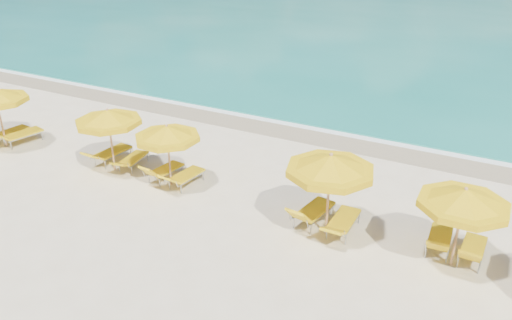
% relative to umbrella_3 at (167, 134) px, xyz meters
% --- Properties ---
extents(ground_plane, '(120.00, 120.00, 0.00)m').
position_rel_umbrella_3_xyz_m(ground_plane, '(2.87, -0.57, -1.93)').
color(ground_plane, beige).
extents(ocean, '(120.00, 80.00, 0.30)m').
position_rel_umbrella_3_xyz_m(ocean, '(2.87, 47.43, -1.93)').
color(ocean, '#147465').
rests_on(ocean, ground).
extents(wet_sand_band, '(120.00, 2.60, 0.01)m').
position_rel_umbrella_3_xyz_m(wet_sand_band, '(2.87, 6.83, -1.93)').
color(wet_sand_band, tan).
rests_on(wet_sand_band, ground).
extents(foam_line, '(120.00, 1.20, 0.03)m').
position_rel_umbrella_3_xyz_m(foam_line, '(2.87, 7.63, -1.93)').
color(foam_line, white).
rests_on(foam_line, ground).
extents(whitecap_near, '(14.00, 0.36, 0.05)m').
position_rel_umbrella_3_xyz_m(whitecap_near, '(-3.13, 16.43, -1.93)').
color(whitecap_near, white).
rests_on(whitecap_near, ground).
extents(umbrella_2, '(2.93, 2.93, 2.40)m').
position_rel_umbrella_3_xyz_m(umbrella_2, '(-2.57, -0.02, 0.12)').
color(umbrella_2, tan).
rests_on(umbrella_2, ground).
extents(umbrella_3, '(2.89, 2.89, 2.26)m').
position_rel_umbrella_3_xyz_m(umbrella_3, '(0.00, 0.00, 0.00)').
color(umbrella_3, tan).
rests_on(umbrella_3, ground).
extents(umbrella_4, '(2.84, 2.84, 2.58)m').
position_rel_umbrella_3_xyz_m(umbrella_4, '(5.85, -0.27, 0.28)').
color(umbrella_4, tan).
rests_on(umbrella_4, ground).
extents(umbrella_5, '(3.06, 3.06, 2.36)m').
position_rel_umbrella_3_xyz_m(umbrella_5, '(9.37, -0.17, 0.09)').
color(umbrella_5, tan).
rests_on(umbrella_5, ground).
extents(lounger_1_left, '(0.75, 1.80, 0.73)m').
position_rel_umbrella_3_xyz_m(lounger_1_left, '(-8.44, 0.15, -1.71)').
color(lounger_1_left, '#A5A8AD').
rests_on(lounger_1_left, ground).
extents(lounger_1_right, '(1.06, 2.11, 0.89)m').
position_rel_umbrella_3_xyz_m(lounger_1_right, '(-7.65, 0.03, -1.68)').
color(lounger_1_right, '#A5A8AD').
rests_on(lounger_1_right, ground).
extents(lounger_2_left, '(0.81, 2.03, 0.80)m').
position_rel_umbrella_3_xyz_m(lounger_2_left, '(-3.12, 0.44, -1.69)').
color(lounger_2_left, '#A5A8AD').
rests_on(lounger_2_left, ground).
extents(lounger_2_right, '(0.85, 1.85, 0.65)m').
position_rel_umbrella_3_xyz_m(lounger_2_right, '(-2.08, 0.45, -1.72)').
color(lounger_2_right, '#A5A8AD').
rests_on(lounger_2_right, ground).
extents(lounger_3_left, '(0.77, 1.76, 0.85)m').
position_rel_umbrella_3_xyz_m(lounger_3_left, '(-0.43, 0.24, -1.71)').
color(lounger_3_left, '#A5A8AD').
rests_on(lounger_3_left, ground).
extents(lounger_3_right, '(0.77, 1.86, 0.78)m').
position_rel_umbrella_3_xyz_m(lounger_3_right, '(0.49, 0.21, -1.71)').
color(lounger_3_right, '#A5A8AD').
rests_on(lounger_3_right, ground).
extents(lounger_4_left, '(0.96, 2.01, 0.95)m').
position_rel_umbrella_3_xyz_m(lounger_4_left, '(5.31, 0.04, -1.68)').
color(lounger_4_left, '#A5A8AD').
rests_on(lounger_4_left, ground).
extents(lounger_4_right, '(0.67, 1.99, 0.75)m').
position_rel_umbrella_3_xyz_m(lounger_4_right, '(6.27, -0.03, -1.69)').
color(lounger_4_right, '#A5A8AD').
rests_on(lounger_4_right, ground).
extents(lounger_5_left, '(0.69, 1.79, 0.86)m').
position_rel_umbrella_3_xyz_m(lounger_5_left, '(8.94, 0.39, -1.70)').
color(lounger_5_left, '#A5A8AD').
rests_on(lounger_5_left, ground).
extents(lounger_5_right, '(0.65, 1.73, 0.84)m').
position_rel_umbrella_3_xyz_m(lounger_5_right, '(9.81, 0.32, -1.71)').
color(lounger_5_right, '#A5A8AD').
rests_on(lounger_5_right, ground).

